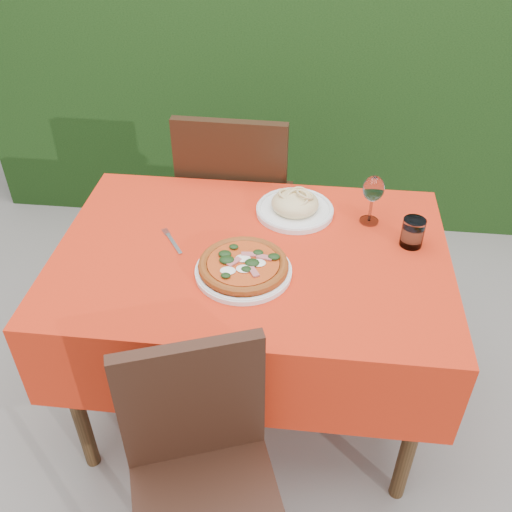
# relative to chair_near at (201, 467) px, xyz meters

# --- Properties ---
(ground) EXTENTS (60.00, 60.00, 0.00)m
(ground) POSITION_rel_chair_near_xyz_m (0.06, 0.61, -0.49)
(ground) COLOR slate
(ground) RESTS_ON ground
(hedge) EXTENTS (3.20, 0.55, 1.78)m
(hedge) POSITION_rel_chair_near_xyz_m (0.06, 2.16, 0.43)
(hedge) COLOR black
(hedge) RESTS_ON ground
(dining_table) EXTENTS (1.26, 0.86, 0.75)m
(dining_table) POSITION_rel_chair_near_xyz_m (0.06, 0.61, 0.11)
(dining_table) COLOR #442A15
(dining_table) RESTS_ON ground
(chair_near) EXTENTS (0.49, 0.49, 0.85)m
(chair_near) POSITION_rel_chair_near_xyz_m (0.00, 0.00, 0.00)
(chair_near) COLOR black
(chair_near) RESTS_ON ground
(chair_far) EXTENTS (0.45, 0.45, 0.97)m
(chair_far) POSITION_rel_chair_near_xyz_m (-0.07, 1.20, 0.07)
(chair_far) COLOR black
(chair_far) RESTS_ON ground
(pizza_plate) EXTENTS (0.34, 0.34, 0.06)m
(pizza_plate) POSITION_rel_chair_near_xyz_m (0.05, 0.50, 0.29)
(pizza_plate) COLOR white
(pizza_plate) RESTS_ON dining_table
(pasta_plate) EXTENTS (0.27, 0.27, 0.08)m
(pasta_plate) POSITION_rel_chair_near_xyz_m (0.19, 0.85, 0.29)
(pasta_plate) COLOR white
(pasta_plate) RESTS_ON dining_table
(water_glass) EXTENTS (0.07, 0.07, 0.10)m
(water_glass) POSITION_rel_chair_near_xyz_m (0.57, 0.71, 0.30)
(water_glass) COLOR white
(water_glass) RESTS_ON dining_table
(wine_glass) EXTENTS (0.07, 0.07, 0.18)m
(wine_glass) POSITION_rel_chair_near_xyz_m (0.44, 0.82, 0.38)
(wine_glass) COLOR silver
(wine_glass) RESTS_ON dining_table
(fork) EXTENTS (0.11, 0.15, 0.00)m
(fork) POSITION_rel_chair_near_xyz_m (-0.19, 0.62, 0.26)
(fork) COLOR #BBBBC3
(fork) RESTS_ON dining_table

